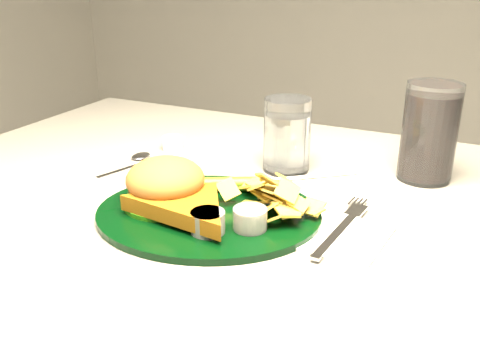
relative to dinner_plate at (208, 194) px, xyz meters
The scene contains 7 objects.
dinner_plate is the anchor object (origin of this frame).
water_glass 0.21m from the dinner_plate, 81.71° to the left, with size 0.07×0.07×0.12m, color white.
cola_glass 0.36m from the dinner_plate, 48.01° to the left, with size 0.08×0.08×0.15m, color black.
fork_napkin 0.17m from the dinner_plate, ahead, with size 0.13×0.16×0.01m, color silver, non-canonical shape.
spoon 0.23m from the dinner_plate, 157.30° to the left, with size 0.03×0.13×0.01m, color white, non-canonical shape.
ramekin 0.29m from the dinner_plate, 131.82° to the left, with size 0.04×0.04×0.02m, color silver.
wrapped_straw 0.20m from the dinner_plate, 68.48° to the left, with size 0.17×0.06×0.01m, color white, non-canonical shape.
Camera 1 is at (0.26, -0.64, 1.07)m, focal length 40.00 mm.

